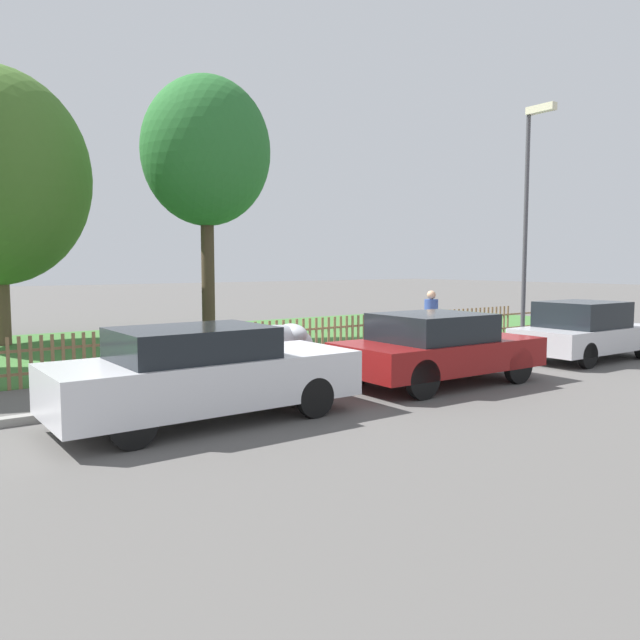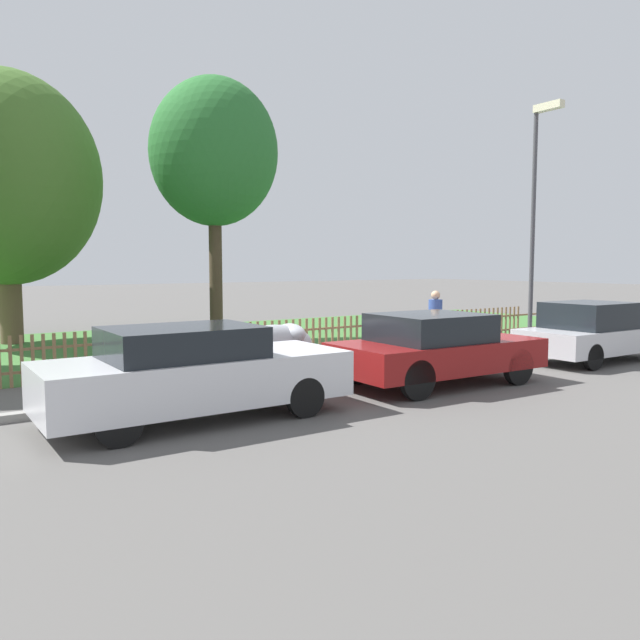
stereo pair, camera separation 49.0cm
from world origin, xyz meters
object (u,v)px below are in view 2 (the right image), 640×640
(covered_motorcycle, at_px, (274,346))
(tree_behind_motorcycle, at_px, (5,179))
(pedestrian_near_fence, at_px, (435,320))
(street_lamp, at_px, (537,201))
(parked_car_silver_hatchback, at_px, (194,372))
(tree_mid_park, at_px, (214,153))
(parked_car_navy_estate, at_px, (592,332))
(parked_car_black_saloon, at_px, (436,348))

(covered_motorcycle, height_order, tree_behind_motorcycle, tree_behind_motorcycle)
(pedestrian_near_fence, height_order, street_lamp, street_lamp)
(parked_car_silver_hatchback, bearing_deg, tree_mid_park, 63.68)
(pedestrian_near_fence, bearing_deg, parked_car_navy_estate, -72.30)
(parked_car_black_saloon, xyz_separation_m, tree_mid_park, (-0.62, 8.37, 4.70))
(parked_car_silver_hatchback, distance_m, street_lamp, 10.35)
(covered_motorcycle, bearing_deg, street_lamp, -6.41)
(pedestrian_near_fence, bearing_deg, parked_car_silver_hatchback, 168.25)
(parked_car_black_saloon, distance_m, covered_motorcycle, 3.06)
(covered_motorcycle, xyz_separation_m, tree_mid_park, (1.68, 6.36, 4.72))
(tree_behind_motorcycle, height_order, pedestrian_near_fence, tree_behind_motorcycle)
(tree_behind_motorcycle, bearing_deg, covered_motorcycle, -69.53)
(parked_car_navy_estate, bearing_deg, parked_car_silver_hatchback, -179.34)
(parked_car_black_saloon, xyz_separation_m, pedestrian_near_fence, (2.34, 2.42, 0.22))
(tree_mid_park, bearing_deg, tree_behind_motorcycle, 152.03)
(covered_motorcycle, distance_m, tree_behind_motorcycle, 10.42)
(street_lamp, bearing_deg, parked_car_navy_estate, -89.31)
(parked_car_silver_hatchback, bearing_deg, tree_behind_motorcycle, 94.78)
(parked_car_silver_hatchback, height_order, tree_behind_motorcycle, tree_behind_motorcycle)
(tree_behind_motorcycle, height_order, tree_mid_park, tree_behind_motorcycle)
(tree_behind_motorcycle, distance_m, tree_mid_park, 5.78)
(parked_car_silver_hatchback, bearing_deg, parked_car_black_saloon, -0.20)
(parked_car_navy_estate, bearing_deg, tree_mid_park, 124.50)
(covered_motorcycle, relative_size, street_lamp, 0.33)
(parked_car_black_saloon, relative_size, parked_car_navy_estate, 1.07)
(parked_car_black_saloon, distance_m, pedestrian_near_fence, 3.38)
(tree_mid_park, xyz_separation_m, pedestrian_near_fence, (2.96, -5.95, -4.48))
(tree_mid_park, bearing_deg, covered_motorcycle, -104.80)
(pedestrian_near_fence, xyz_separation_m, street_lamp, (2.64, -0.77, 2.90))
(parked_car_navy_estate, xyz_separation_m, street_lamp, (-0.02, 1.60, 3.13))
(parked_car_black_saloon, xyz_separation_m, street_lamp, (4.98, 1.65, 3.12))
(parked_car_navy_estate, height_order, street_lamp, street_lamp)
(parked_car_silver_hatchback, xyz_separation_m, parked_car_navy_estate, (9.75, 0.03, -0.02))
(tree_mid_park, relative_size, street_lamp, 1.23)
(parked_car_black_saloon, height_order, covered_motorcycle, parked_car_black_saloon)
(parked_car_black_saloon, distance_m, parked_car_navy_estate, 5.00)
(parked_car_navy_estate, distance_m, pedestrian_near_fence, 3.57)
(tree_behind_motorcycle, bearing_deg, pedestrian_near_fence, -47.13)
(parked_car_black_saloon, bearing_deg, pedestrian_near_fence, 47.32)
(parked_car_navy_estate, height_order, tree_behind_motorcycle, tree_behind_motorcycle)
(parked_car_black_saloon, relative_size, tree_behind_motorcycle, 0.53)
(parked_car_black_saloon, relative_size, tree_mid_park, 0.53)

